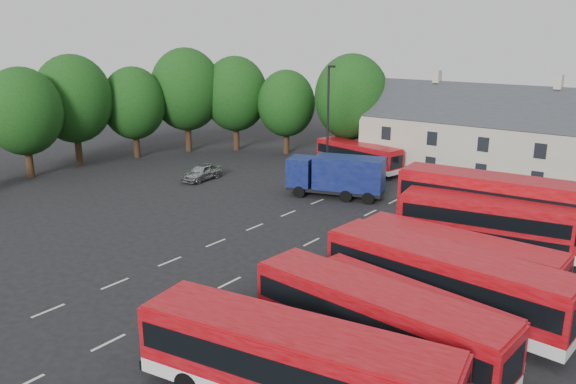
% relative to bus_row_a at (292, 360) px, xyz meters
% --- Properties ---
extents(ground, '(140.00, 140.00, 0.00)m').
position_rel_bus_row_a_xyz_m(ground, '(-14.39, 8.65, -2.05)').
color(ground, black).
rests_on(ground, ground).
extents(lane_markings, '(5.15, 33.80, 0.01)m').
position_rel_bus_row_a_xyz_m(lane_markings, '(-11.89, 10.65, -2.04)').
color(lane_markings, beige).
rests_on(lane_markings, ground).
extents(treeline, '(29.92, 32.59, 12.01)m').
position_rel_bus_row_a_xyz_m(treeline, '(-35.13, 28.02, 4.63)').
color(treeline, black).
rests_on(treeline, ground).
extents(terrace_houses, '(35.70, 7.13, 10.06)m').
position_rel_bus_row_a_xyz_m(terrace_houses, '(-0.39, 38.65, 1.81)').
color(terrace_houses, beige).
rests_on(terrace_houses, ground).
extents(bus_row_a, '(12.35, 4.69, 3.41)m').
position_rel_bus_row_a_xyz_m(bus_row_a, '(0.00, 0.00, 0.00)').
color(bus_row_a, silver).
rests_on(bus_row_a, ground).
extents(bus_row_b, '(11.68, 3.55, 3.25)m').
position_rel_bus_row_a_xyz_m(bus_row_b, '(0.78, 4.85, -0.09)').
color(bus_row_b, silver).
rests_on(bus_row_b, ground).
extents(bus_row_c, '(10.04, 3.64, 2.78)m').
position_rel_bus_row_a_xyz_m(bus_row_c, '(1.37, 6.51, -0.38)').
color(bus_row_c, silver).
rests_on(bus_row_c, ground).
extents(bus_row_d, '(12.35, 3.72, 3.44)m').
position_rel_bus_row_a_xyz_m(bus_row_d, '(1.59, 10.16, 0.02)').
color(bus_row_d, silver).
rests_on(bus_row_d, ground).
extents(bus_row_e, '(11.03, 2.89, 3.10)m').
position_rel_bus_row_a_xyz_m(bus_row_e, '(0.92, 13.46, -0.19)').
color(bus_row_e, silver).
rests_on(bus_row_e, ground).
extents(bus_dd_south, '(10.05, 3.86, 4.03)m').
position_rel_bus_row_a_xyz_m(bus_dd_south, '(0.77, 18.20, 0.24)').
color(bus_dd_south, silver).
rests_on(bus_dd_south, ground).
extents(bus_dd_north, '(12.17, 3.74, 4.91)m').
position_rel_bus_row_a_xyz_m(bus_dd_north, '(0.63, 20.47, 0.75)').
color(bus_dd_north, silver).
rests_on(bus_dd_north, ground).
extents(bus_north, '(10.13, 4.33, 2.79)m').
position_rel_bus_row_a_xyz_m(bus_north, '(-17.41, 34.35, -0.37)').
color(bus_north, silver).
rests_on(bus_north, ground).
extents(box_truck, '(8.51, 4.93, 3.56)m').
position_rel_bus_row_a_xyz_m(box_truck, '(-13.86, 24.75, -0.05)').
color(box_truck, black).
rests_on(box_truck, ground).
extents(silver_car, '(2.16, 4.61, 1.53)m').
position_rel_bus_row_a_xyz_m(silver_car, '(-27.26, 21.94, -1.29)').
color(silver_car, '#A3A6AB').
rests_on(silver_car, ground).
extents(lamppost, '(0.75, 0.33, 10.78)m').
position_rel_bus_row_a_xyz_m(lamppost, '(-17.12, 28.20, 3.71)').
color(lamppost, black).
rests_on(lamppost, ground).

